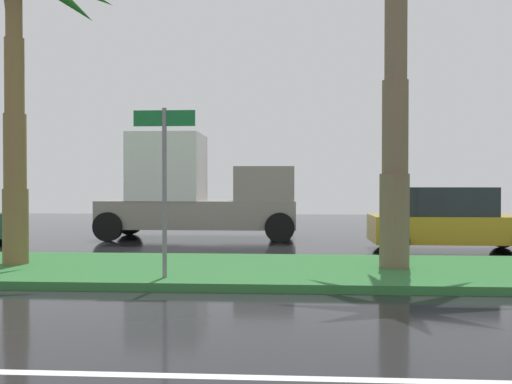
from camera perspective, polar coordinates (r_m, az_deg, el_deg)
ground_plane at (r=12.41m, az=-4.02°, el=-7.78°), size 90.00×42.00×0.10m
near_lane_divider_stripe at (r=5.71m, az=-13.91°, el=-17.63°), size 81.00×0.14×0.01m
median_strip at (r=11.42m, az=-4.69°, el=-7.90°), size 85.50×4.00×0.15m
palm_tree_mid_left at (r=13.05m, az=-23.44°, el=16.80°), size 4.26×4.15×6.76m
street_name_sign at (r=10.01m, az=-9.33°, el=2.37°), size 1.10×0.08×3.00m
box_truck_lead at (r=18.63m, az=-6.05°, el=0.03°), size 6.40×2.64×3.46m
car_in_traffic_second at (r=15.92m, az=19.19°, el=-2.75°), size 4.30×2.02×1.72m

